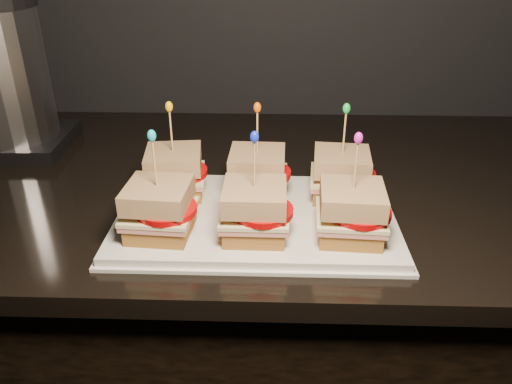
{
  "coord_description": "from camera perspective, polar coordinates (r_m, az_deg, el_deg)",
  "views": [
    {
      "loc": [
        0.26,
        0.78,
        1.35
      ],
      "look_at": [
        0.24,
        1.47,
        0.99
      ],
      "focal_mm": 35.0,
      "sensor_mm": 36.0,
      "label": 1
    }
  ],
  "objects": [
    {
      "name": "sandwich_1_ham",
      "position": [
        0.83,
        0.14,
        1.46
      ],
      "size": [
        0.1,
        0.1,
        0.01
      ],
      "primitive_type": "cube",
      "rotation": [
        0.0,
        0.0,
        -0.03
      ],
      "color": "#CC7265",
      "rests_on": "sandwich_1_bread_bot"
    },
    {
      "name": "sandwich_4_bread_top",
      "position": [
        0.71,
        -0.16,
        -0.51
      ],
      "size": [
        0.09,
        0.09,
        0.03
      ],
      "primitive_type": "cube",
      "rotation": [
        0.0,
        0.0,
        -0.01
      ],
      "color": "brown",
      "rests_on": "sandwich_4_tomato"
    },
    {
      "name": "sandwich_3_cheese",
      "position": [
        0.74,
        -10.97,
        -2.2
      ],
      "size": [
        0.1,
        0.1,
        0.01
      ],
      "primitive_type": "cube",
      "rotation": [
        0.0,
        0.0,
        -0.07
      ],
      "color": "beige",
      "rests_on": "sandwich_3_ham"
    },
    {
      "name": "sandwich_4_ham",
      "position": [
        0.72,
        -0.16,
        -2.91
      ],
      "size": [
        0.1,
        0.09,
        0.01
      ],
      "primitive_type": "cube",
      "rotation": [
        0.0,
        0.0,
        -0.01
      ],
      "color": "#CC7265",
      "rests_on": "sandwich_4_bread_bot"
    },
    {
      "name": "cabinet",
      "position": [
        1.24,
        -0.7,
        -18.57
      ],
      "size": [
        2.5,
        0.7,
        0.9
      ],
      "primitive_type": "cube",
      "color": "black",
      "rests_on": "ground"
    },
    {
      "name": "sandwich_5_bread_bot",
      "position": [
        0.74,
        10.61,
        -4.11
      ],
      "size": [
        0.09,
        0.09,
        0.02
      ],
      "primitive_type": "cube",
      "rotation": [
        0.0,
        0.0,
        -0.06
      ],
      "color": "brown",
      "rests_on": "platter"
    },
    {
      "name": "sandwich_5_cheese",
      "position": [
        0.73,
        10.77,
        -2.56
      ],
      "size": [
        0.1,
        0.1,
        0.01
      ],
      "primitive_type": "cube",
      "rotation": [
        0.0,
        0.0,
        -0.06
      ],
      "color": "beige",
      "rests_on": "sandwich_5_ham"
    },
    {
      "name": "granite_slab",
      "position": [
        0.96,
        -0.85,
        1.09
      ],
      "size": [
        2.54,
        0.74,
        0.03
      ],
      "primitive_type": "cube",
      "color": "black",
      "rests_on": "cabinet"
    },
    {
      "name": "sandwich_3_frill",
      "position": [
        0.69,
        -11.84,
        6.33
      ],
      "size": [
        0.01,
        0.01,
        0.02
      ],
      "primitive_type": "ellipsoid",
      "color": "#14B2C2",
      "rests_on": "sandwich_3_pick"
    },
    {
      "name": "sandwich_0_bread_top",
      "position": [
        0.83,
        -9.41,
        3.69
      ],
      "size": [
        0.1,
        0.1,
        0.03
      ],
      "primitive_type": "cube",
      "rotation": [
        0.0,
        0.0,
        0.11
      ],
      "color": "brown",
      "rests_on": "sandwich_0_tomato"
    },
    {
      "name": "sandwich_2_bread_top",
      "position": [
        0.82,
        9.78,
        3.43
      ],
      "size": [
        0.1,
        0.1,
        0.03
      ],
      "primitive_type": "cube",
      "rotation": [
        0.0,
        0.0,
        -0.09
      ],
      "color": "brown",
      "rests_on": "sandwich_2_tomato"
    },
    {
      "name": "sandwich_2_pick",
      "position": [
        0.81,
        10.04,
        6.36
      ],
      "size": [
        0.0,
        0.0,
        0.09
      ],
      "primitive_type": "cylinder",
      "color": "tan",
      "rests_on": "sandwich_2_bread_top"
    },
    {
      "name": "platter_rim",
      "position": [
        0.8,
        0.0,
        -3.31
      ],
      "size": [
        0.45,
        0.28,
        0.01
      ],
      "primitive_type": "cube",
      "color": "silver",
      "rests_on": "granite_slab"
    },
    {
      "name": "appliance_base",
      "position": [
        1.19,
        -26.06,
        5.24
      ],
      "size": [
        0.24,
        0.21,
        0.03
      ],
      "primitive_type": "cube",
      "rotation": [
        0.0,
        0.0,
        0.04
      ],
      "color": "#262628",
      "rests_on": "granite_slab"
    },
    {
      "name": "sandwich_0_cheese",
      "position": [
        0.84,
        -9.27,
        2.01
      ],
      "size": [
        0.11,
        0.11,
        0.01
      ],
      "primitive_type": "cube",
      "rotation": [
        0.0,
        0.0,
        0.11
      ],
      "color": "beige",
      "rests_on": "sandwich_0_ham"
    },
    {
      "name": "sandwich_0_ham",
      "position": [
        0.85,
        -9.24,
        1.58
      ],
      "size": [
        0.11,
        0.1,
        0.01
      ],
      "primitive_type": "cube",
      "rotation": [
        0.0,
        0.0,
        0.11
      ],
      "color": "#CC7265",
      "rests_on": "sandwich_0_bread_bot"
    },
    {
      "name": "sandwich_5_pick",
      "position": [
        0.69,
        11.29,
        2.61
      ],
      "size": [
        0.0,
        0.0,
        0.09
      ],
      "primitive_type": "cylinder",
      "color": "tan",
      "rests_on": "sandwich_5_bread_top"
    },
    {
      "name": "sandwich_0_tomato",
      "position": [
        0.83,
        -8.57,
        2.28
      ],
      "size": [
        0.09,
        0.09,
        0.01
      ],
      "primitive_type": "cylinder",
      "color": "#B90506",
      "rests_on": "sandwich_0_cheese"
    },
    {
      "name": "sandwich_5_tomato",
      "position": [
        0.72,
        11.83,
        -2.29
      ],
      "size": [
        0.09,
        0.09,
        0.01
      ],
      "primitive_type": "cylinder",
      "color": "#B90506",
      "rests_on": "sandwich_5_cheese"
    },
    {
      "name": "sandwich_5_ham",
      "position": [
        0.73,
        10.72,
        -3.03
      ],
      "size": [
        0.1,
        0.1,
        0.01
      ],
      "primitive_type": "cube",
      "rotation": [
        0.0,
        0.0,
        -0.06
      ],
      "color": "#CC7265",
      "rests_on": "sandwich_5_bread_bot"
    },
    {
      "name": "sandwich_0_pick",
      "position": [
        0.81,
        -9.66,
        6.59
      ],
      "size": [
        0.0,
        0.0,
        0.09
      ],
      "primitive_type": "cylinder",
      "color": "tan",
      "rests_on": "sandwich_0_bread_top"
    },
    {
      "name": "sandwich_5_frill",
      "position": [
        0.68,
        11.64,
        6.05
      ],
      "size": [
        0.01,
        0.01,
        0.02
      ],
      "primitive_type": "ellipsoid",
      "color": "#D71CBB",
      "rests_on": "sandwich_5_pick"
    },
    {
      "name": "sandwich_3_bread_bot",
      "position": [
        0.75,
        -10.81,
        -3.74
      ],
      "size": [
        0.09,
        0.09,
        0.02
      ],
      "primitive_type": "cube",
      "rotation": [
        0.0,
        0.0,
        -0.07
      ],
      "color": "brown",
      "rests_on": "platter"
    },
    {
      "name": "sandwich_1_pick",
      "position": [
        0.8,
        0.15,
        6.57
      ],
      "size": [
        0.0,
        0.0,
        0.09
      ],
      "primitive_type": "cylinder",
      "color": "tan",
      "rests_on": "sandwich_1_bread_top"
    },
    {
      "name": "sandwich_0_bread_bot",
      "position": [
        0.85,
        -9.16,
        0.61
      ],
      "size": [
        0.1,
        0.1,
        0.02
      ],
      "primitive_type": "cube",
      "rotation": [
        0.0,
        0.0,
        0.11
      ],
      "color": "brown",
      "rests_on": "platter"
    },
    {
      "name": "sandwich_3_bread_top",
      "position": [
        0.72,
        -11.16,
        -0.34
      ],
      "size": [
        0.1,
        0.1,
        0.03
      ],
      "primitive_type": "cube",
      "rotation": [
        0.0,
        0.0,
        -0.07
      ],
      "color": "brown",
      "rests_on": "sandwich_3_tomato"
    },
    {
      "name": "sandwich_4_pick",
      "position": [
        0.69,
        -0.17,
        2.82
      ],
      "size": [
        0.0,
        0.0,
        0.09
      ],
      "primitive_type": "cylinder",
      "color": "tan",
      "rests_on": "sandwich_4_bread_top"
    },
    {
      "name": "sandwich_4_bread_bot",
      "position": [
        0.73,
        -0.16,
        -4.0
      ],
      "size": [
        0.09,
        0.09,
        0.02
      ],
      "primitive_type": "cube",
      "rotation": [
        0.0,
        0.0,
        -0.01
      ],
      "color": "brown",
      "rests_on": "platter"
    },
    {
      "name": "sandwich_3_pick",
      "position": [
        0.7,
        -11.49,
        2.92
      ],
      "size": [
        0.0,
        0.0,
        0.09
      ],
      "primitive_type": "cylinder",
      "color": "tan",
      "rests_on": "sandwich_3_bread_top"
    },
    {
      "name": "sandwich_4_frill",
      "position": [
        0.67,
        -0.18,
        6.32
      ],
      "size": [
        0.01,
        0.01,
        0.02
      ],
      "primitive_type": "ellipsoid",
      "color": "#1226CD",
      "rests_on": "sandwich_4_pick"
    },
    {
      "name": "sandwich_2_cheese",
      "position": [
        0.84,
        9.64,
        1.74
      ],
      "size": [
        0.11,
        0.1,
        0.01
      ],
      "primitive_type": "cube",
      "rotation": [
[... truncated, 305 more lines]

